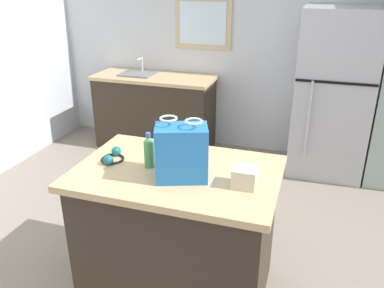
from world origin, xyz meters
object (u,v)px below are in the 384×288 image
object	(u,v)px
kitchen_island	(178,232)
shopping_bag	(181,153)
ear_defenders	(112,157)
refrigerator	(333,95)
small_box	(245,177)
bottle	(149,152)

from	to	relation	value
kitchen_island	shopping_bag	world-z (taller)	shopping_bag
ear_defenders	kitchen_island	bearing A→B (deg)	-0.66
refrigerator	shopping_bag	distance (m)	2.48
kitchen_island	small_box	size ratio (longest dim) A/B	9.46
refrigerator	shopping_bag	world-z (taller)	refrigerator
ear_defenders	bottle	bearing A→B (deg)	-2.81
small_box	refrigerator	bearing A→B (deg)	77.90
kitchen_island	refrigerator	xyz separation A→B (m)	(0.92, 2.22, 0.41)
refrigerator	small_box	xyz separation A→B (m)	(-0.49, -2.29, 0.11)
refrigerator	bottle	xyz separation A→B (m)	(-1.10, -2.23, 0.15)
kitchen_island	small_box	bearing A→B (deg)	-9.45
kitchen_island	bottle	distance (m)	0.59
bottle	shopping_bag	bearing A→B (deg)	-18.54
kitchen_island	ear_defenders	world-z (taller)	ear_defenders
kitchen_island	refrigerator	world-z (taller)	refrigerator
refrigerator	small_box	bearing A→B (deg)	-102.10
refrigerator	ear_defenders	xyz separation A→B (m)	(-1.36, -2.22, 0.07)
kitchen_island	bottle	bearing A→B (deg)	-177.46
shopping_bag	small_box	world-z (taller)	shopping_bag
kitchen_island	small_box	distance (m)	0.67
bottle	ear_defenders	size ratio (longest dim) A/B	1.13
refrigerator	bottle	bearing A→B (deg)	-116.23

